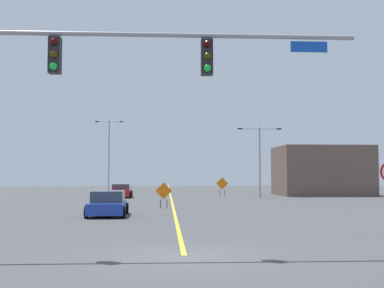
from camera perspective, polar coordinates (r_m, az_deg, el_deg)
The scene contains 10 objects.
ground at distance 14.32m, azimuth -0.91°, elevation -12.79°, with size 168.24×168.24×0.00m, color #444447.
road_centre_stripe at distance 60.90m, azimuth -2.58°, elevation -5.69°, with size 0.16×93.47×0.01m.
traffic_signal_assembly at distance 14.73m, azimuth -15.30°, elevation 7.81°, with size 13.24×0.44×6.91m.
street_lamp_near_left at distance 49.59m, azimuth 7.85°, elevation -1.20°, with size 4.40×0.24×7.01m.
street_lamp_far_right at distance 65.75m, azimuth -9.59°, elevation -0.70°, with size 3.66×0.24×9.41m.
construction_sign_right_lane at distance 33.98m, azimuth -3.30°, elevation -5.57°, with size 1.14×0.27×1.75m.
construction_sign_right_shoulder at distance 51.73m, azimuth 3.52°, elevation -4.68°, with size 1.28×0.19×1.99m.
car_blue_mid at distance 27.93m, azimuth -9.72°, elevation -6.86°, with size 2.21×4.14×1.38m.
car_red_far at distance 49.88m, azimuth -8.20°, elevation -5.41°, with size 2.16×4.49×1.33m.
roadside_building_east at distance 56.37m, azimuth 14.76°, elevation -3.03°, with size 9.66×7.60×5.37m.
Camera 1 is at (-0.54, -14.13, 2.30)m, focal length 46.06 mm.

